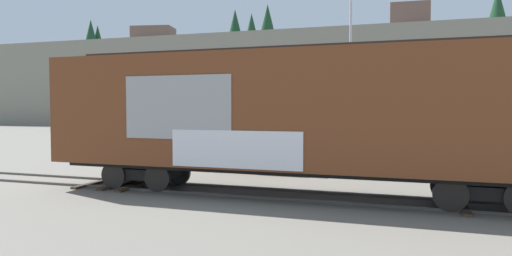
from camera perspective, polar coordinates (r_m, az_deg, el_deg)
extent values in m
plane|color=slate|center=(14.80, -0.78, -8.22)|extent=(260.00, 260.00, 0.00)
cube|color=#4C4742|center=(13.72, 4.10, -8.93)|extent=(59.99, 1.02, 0.08)
cube|color=#4C4742|center=(15.09, 5.49, -7.87)|extent=(59.99, 1.02, 0.08)
cube|color=#423323|center=(17.67, -19.32, -6.48)|extent=(0.28, 2.50, 0.07)
cube|color=#423323|center=(14.07, 24.50, -8.89)|extent=(0.28, 2.50, 0.07)
cube|color=#423323|center=(17.06, -16.55, -6.77)|extent=(0.28, 2.50, 0.07)
cube|color=#423323|center=(16.65, -14.48, -6.97)|extent=(0.28, 2.50, 0.07)
cube|color=brown|center=(14.14, 4.87, 2.26)|extent=(16.15, 3.30, 3.50)
cube|color=#2D2823|center=(14.25, 4.90, 9.80)|extent=(15.30, 0.63, 0.24)
cube|color=#999999|center=(13.88, -9.92, 2.59)|extent=(3.54, 0.08, 1.92)
cube|color=silver|center=(13.14, -2.68, -2.72)|extent=(4.04, 0.09, 1.10)
cube|color=black|center=(14.27, 4.84, -5.18)|extent=(15.80, 1.92, 0.20)
cube|color=black|center=(16.40, -13.54, -5.42)|extent=(2.12, 1.41, 0.36)
cylinder|color=black|center=(16.29, -17.44, -5.70)|extent=(0.92, 0.13, 0.92)
cylinder|color=black|center=(17.47, -14.64, -5.11)|extent=(0.92, 0.13, 0.92)
cylinder|color=black|center=(15.36, -12.28, -6.14)|extent=(0.92, 0.13, 0.92)
cylinder|color=black|center=(16.60, -9.71, -5.47)|extent=(0.92, 0.13, 0.92)
cube|color=black|center=(14.04, 26.50, -6.98)|extent=(2.12, 1.41, 0.36)
cylinder|color=black|center=(13.25, 23.25, -7.70)|extent=(0.92, 0.13, 0.92)
cylinder|color=black|center=(14.67, 22.80, -6.70)|extent=(0.92, 0.13, 0.92)
cylinder|color=black|center=(14.89, 29.39, -6.70)|extent=(0.92, 0.13, 0.92)
cylinder|color=silver|center=(23.25, 11.75, 7.04)|extent=(0.12, 0.12, 9.20)
cube|color=gray|center=(71.86, 14.19, 5.38)|extent=(133.47, 31.17, 12.70)
cube|color=brown|center=(63.34, 18.72, 13.05)|extent=(4.95, 3.37, 3.40)
cube|color=brown|center=(73.11, -12.74, 11.29)|extent=(6.73, 4.94, 2.39)
cone|color=#193D23|center=(65.26, -0.56, 12.81)|extent=(1.64, 1.64, 3.28)
cone|color=#193D23|center=(83.11, -20.02, 11.02)|extent=(2.45, 2.45, 4.90)
cone|color=#193D23|center=(84.22, -19.25, 10.68)|extent=(2.10, 2.10, 4.21)
cone|color=#193D23|center=(65.00, 28.06, 13.26)|extent=(2.43, 2.43, 4.86)
cone|color=#193D23|center=(69.15, -2.65, 12.80)|extent=(2.32, 2.32, 4.64)
cone|color=#193D23|center=(66.05, 1.46, 13.31)|extent=(2.35, 2.35, 4.69)
cube|color=black|center=(19.89, 1.05, -3.42)|extent=(4.40, 2.08, 0.74)
cube|color=#2D333D|center=(19.88, 0.60, -1.35)|extent=(2.11, 1.79, 0.69)
cylinder|color=black|center=(20.37, 5.81, -4.34)|extent=(0.65, 0.25, 0.64)
cylinder|color=black|center=(18.64, 4.42, -4.98)|extent=(0.65, 0.25, 0.64)
cylinder|color=black|center=(21.29, -1.90, -4.03)|extent=(0.65, 0.25, 0.64)
cylinder|color=black|center=(19.64, -3.88, -4.59)|extent=(0.65, 0.25, 0.64)
cube|color=navy|center=(19.76, 18.16, -3.61)|extent=(4.79, 2.38, 0.73)
cube|color=#2D333D|center=(19.71, 17.80, -1.53)|extent=(2.16, 1.84, 0.70)
cylinder|color=black|center=(20.48, 22.80, -4.50)|extent=(0.66, 0.31, 0.64)
cylinder|color=black|center=(18.83, 22.53, -5.10)|extent=(0.66, 0.31, 0.64)
cylinder|color=black|center=(20.87, 14.19, -4.24)|extent=(0.66, 0.31, 0.64)
cylinder|color=black|center=(19.26, 13.19, -4.80)|extent=(0.66, 0.31, 0.64)
cylinder|color=black|center=(21.25, 29.50, -4.38)|extent=(0.66, 0.28, 0.64)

